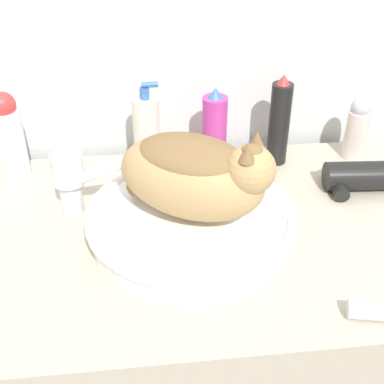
{
  "coord_description": "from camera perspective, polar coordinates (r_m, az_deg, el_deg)",
  "views": [
    {
      "loc": [
        -0.05,
        -0.49,
        1.5
      ],
      "look_at": [
        0.04,
        0.28,
        0.96
      ],
      "focal_mm": 50.0,
      "sensor_mm": 36.0,
      "label": 1
    }
  ],
  "objects": [
    {
      "name": "spray_bottle_trigger",
      "position": [
        1.19,
        2.4,
        6.55
      ],
      "size": [
        0.05,
        0.05,
        0.19
      ],
      "color": "#B2338C",
      "rests_on": "vanity_counter"
    },
    {
      "name": "sink_basin",
      "position": [
        1.0,
        -0.09,
        -3.13
      ],
      "size": [
        0.39,
        0.39,
        0.06
      ],
      "color": "white",
      "rests_on": "vanity_counter"
    },
    {
      "name": "deodorant_stick",
      "position": [
        1.28,
        17.21,
        6.52
      ],
      "size": [
        0.05,
        0.05,
        0.15
      ],
      "color": "silver",
      "rests_on": "vanity_counter"
    },
    {
      "name": "vanity_counter",
      "position": [
        1.34,
        -1.85,
        -18.66
      ],
      "size": [
        1.06,
        0.61,
        0.85
      ],
      "color": "#B2A893",
      "rests_on": "ground_plane"
    },
    {
      "name": "faucet",
      "position": [
        1.06,
        -12.49,
        1.45
      ],
      "size": [
        0.15,
        0.09,
        0.15
      ],
      "rotation": [
        0.0,
        0.0,
        -0.41
      ],
      "color": "silver",
      "rests_on": "vanity_counter"
    },
    {
      "name": "soap_pump_bottle",
      "position": [
        1.17,
        -4.85,
        6.19
      ],
      "size": [
        0.06,
        0.06,
        0.21
      ],
      "color": "silver",
      "rests_on": "vanity_counter"
    },
    {
      "name": "hair_dryer",
      "position": [
        1.19,
        17.74,
        1.57
      ],
      "size": [
        0.19,
        0.1,
        0.06
      ],
      "rotation": [
        0.0,
        0.0,
        -0.07
      ],
      "color": "black",
      "rests_on": "vanity_counter"
    },
    {
      "name": "hairspray_can_black",
      "position": [
        1.21,
        9.29,
        7.32
      ],
      "size": [
        0.05,
        0.05,
        0.21
      ],
      "color": "black",
      "rests_on": "vanity_counter"
    },
    {
      "name": "lotion_bottle_white",
      "position": [
        1.2,
        -18.88,
        5.62
      ],
      "size": [
        0.06,
        0.06,
        0.2
      ],
      "color": "silver",
      "rests_on": "vanity_counter"
    },
    {
      "name": "cat",
      "position": [
        0.94,
        0.38,
        2.12
      ],
      "size": [
        0.31,
        0.31,
        0.18
      ],
      "rotation": [
        0.0,
        0.0,
        5.75
      ],
      "color": "tan",
      "rests_on": "sink_basin"
    }
  ]
}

